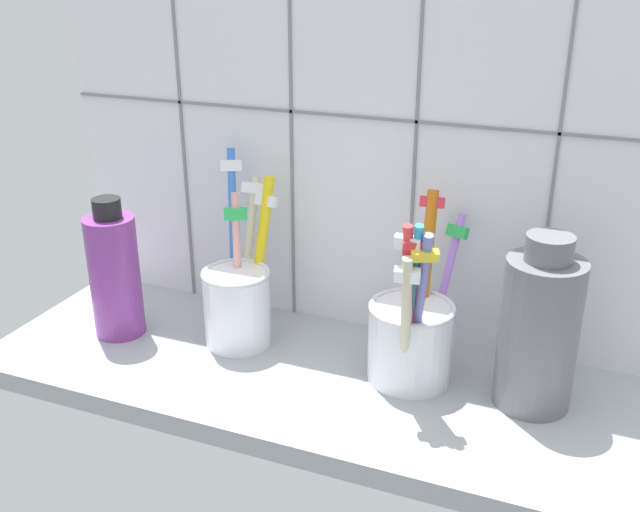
{
  "coord_description": "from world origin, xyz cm",
  "views": [
    {
      "loc": [
        23.24,
        -55.02,
        39.16
      ],
      "look_at": [
        0.0,
        2.69,
        12.96
      ],
      "focal_mm": 40.99,
      "sensor_mm": 36.0,
      "label": 1
    }
  ],
  "objects_px": {
    "toothbrush_cup_left": "(238,298)",
    "toothbrush_cup_right": "(412,334)",
    "soap_bottle": "(113,275)",
    "ceramic_vase": "(539,330)"
  },
  "relations": [
    {
      "from": "toothbrush_cup_left",
      "to": "soap_bottle",
      "type": "bearing_deg",
      "value": -164.37
    },
    {
      "from": "soap_bottle",
      "to": "toothbrush_cup_right",
      "type": "bearing_deg",
      "value": 5.39
    },
    {
      "from": "ceramic_vase",
      "to": "toothbrush_cup_left",
      "type": "bearing_deg",
      "value": 179.4
    },
    {
      "from": "toothbrush_cup_left",
      "to": "soap_bottle",
      "type": "distance_m",
      "value": 0.13
    },
    {
      "from": "toothbrush_cup_left",
      "to": "soap_bottle",
      "type": "xyz_separation_m",
      "value": [
        -0.12,
        -0.03,
        0.02
      ]
    },
    {
      "from": "toothbrush_cup_left",
      "to": "toothbrush_cup_right",
      "type": "xyz_separation_m",
      "value": [
        0.18,
        -0.01,
        -0.0
      ]
    },
    {
      "from": "ceramic_vase",
      "to": "soap_bottle",
      "type": "bearing_deg",
      "value": -175.63
    },
    {
      "from": "soap_bottle",
      "to": "toothbrush_cup_left",
      "type": "bearing_deg",
      "value": 15.63
    },
    {
      "from": "toothbrush_cup_left",
      "to": "ceramic_vase",
      "type": "distance_m",
      "value": 0.29
    },
    {
      "from": "soap_bottle",
      "to": "ceramic_vase",
      "type": "bearing_deg",
      "value": 4.37
    }
  ]
}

